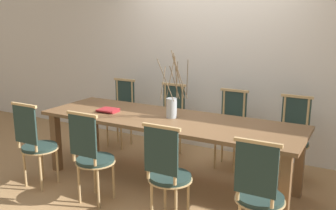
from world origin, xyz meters
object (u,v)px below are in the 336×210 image
(vase_centerpiece, at_px, (172,105))
(book_stack, at_px, (108,110))
(chair_near_center, at_px, (167,172))
(chair_far_center, at_px, (230,127))
(dining_table, at_px, (168,126))

(vase_centerpiece, height_order, book_stack, vase_centerpiece)
(chair_near_center, distance_m, chair_far_center, 1.60)
(chair_far_center, height_order, book_stack, chair_far_center)
(chair_far_center, relative_size, vase_centerpiece, 1.28)
(chair_far_center, distance_m, vase_centerpiece, 0.95)
(chair_near_center, bearing_deg, chair_far_center, 89.56)
(chair_far_center, xyz_separation_m, book_stack, (-1.21, -0.89, 0.26))
(vase_centerpiece, bearing_deg, book_stack, -170.88)
(dining_table, distance_m, book_stack, 0.78)
(chair_near_center, xyz_separation_m, chair_far_center, (0.01, 1.60, 0.00))
(dining_table, xyz_separation_m, vase_centerpiece, (0.03, 0.04, 0.23))
(chair_far_center, relative_size, book_stack, 3.75)
(chair_far_center, xyz_separation_m, vase_centerpiece, (-0.42, -0.76, 0.38))
(dining_table, height_order, chair_far_center, chair_far_center)
(vase_centerpiece, relative_size, book_stack, 2.94)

